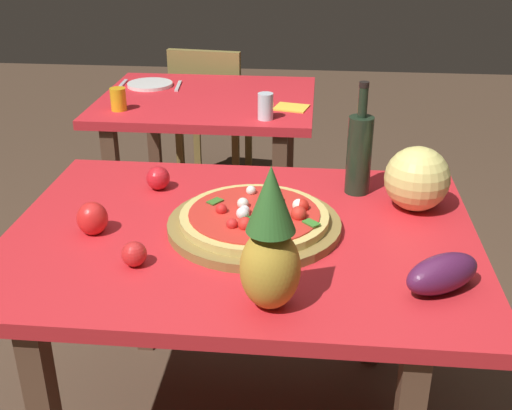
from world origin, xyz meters
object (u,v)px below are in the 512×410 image
melon (417,179)px  background_table (208,120)px  dining_chair (211,111)px  dinner_plate (150,84)px  knife_utensil (178,86)px  tomato_by_bottle (158,178)px  display_table (241,257)px  pineapple_left (270,246)px  drinking_glass_water (265,106)px  drinking_glass_juice (118,99)px  pizza_board (254,225)px  fork_utensil (122,85)px  napkin_folded (291,107)px  pizza (256,216)px  tomato_at_corner (134,254)px  wine_bottle (359,152)px  bell_pepper (92,218)px  eggplant (442,274)px

melon → background_table: bearing=125.8°
dining_chair → dinner_plate: dining_chair is taller
knife_utensil → tomato_by_bottle: bearing=-86.5°
display_table → dining_chair: bearing=101.8°
pineapple_left → tomato_by_bottle: 0.74m
pineapple_left → drinking_glass_water: 1.36m
melon → drinking_glass_juice: bearing=142.8°
drinking_glass_juice → knife_utensil: drinking_glass_juice is taller
drinking_glass_juice → knife_utensil: bearing=66.6°
dining_chair → pizza_board: (0.44, -1.93, 0.28)m
drinking_glass_water → fork_utensil: bearing=147.9°
napkin_folded → fork_utensil: bearing=160.3°
pizza → tomato_at_corner: size_ratio=6.42×
drinking_glass_water → napkin_folded: size_ratio=0.78×
wine_bottle → napkin_folded: 0.91m
napkin_folded → tomato_at_corner: bearing=-103.2°
background_table → drinking_glass_juice: drinking_glass_juice is taller
display_table → pineapple_left: bearing=-73.1°
bell_pepper → eggplant: size_ratio=0.46×
tomato_at_corner → fork_utensil: bearing=107.3°
pizza → dinner_plate: 1.60m
pizza_board → napkin_folded: pizza_board is taller
pizza → pineapple_left: (0.07, -0.36, 0.11)m
wine_bottle → tomato_at_corner: 0.77m
drinking_glass_water → display_table: bearing=-89.0°
pineapple_left → melon: 0.67m
drinking_glass_juice → pizza: bearing=-56.5°
pizza_board → dinner_plate: size_ratio=2.17×
dining_chair → drinking_glass_juice: size_ratio=8.77×
tomato_at_corner → dinner_plate: tomato_at_corner is taller
display_table → dinner_plate: (-0.62, 1.47, 0.09)m
melon → drinking_glass_water: 0.96m
pizza → eggplant: eggplant is taller
tomato_by_bottle → drinking_glass_water: drinking_glass_water is taller
background_table → tomato_at_corner: tomato_at_corner is taller
pineapple_left → tomato_by_bottle: bearing=123.3°
melon → eggplant: (0.01, -0.44, -0.05)m
tomato_by_bottle → napkin_folded: size_ratio=0.53×
tomato_by_bottle → napkin_folded: bearing=67.7°
pizza_board → pizza: size_ratio=1.17×
tomato_at_corner → tomato_by_bottle: tomato_by_bottle is taller
dining_chair → drinking_glass_juice: (-0.25, -0.88, 0.32)m
pizza_board → melon: melon is taller
melon → drinking_glass_water: (-0.51, 0.81, -0.04)m
knife_utensil → dinner_plate: bearing=174.5°
tomato_by_bottle → fork_utensil: tomato_by_bottle is taller
knife_utensil → eggplant: bearing=-65.8°
drinking_glass_water → background_table: bearing=133.9°
dining_chair → pizza_board: dining_chair is taller
pizza → napkin_folded: pizza is taller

